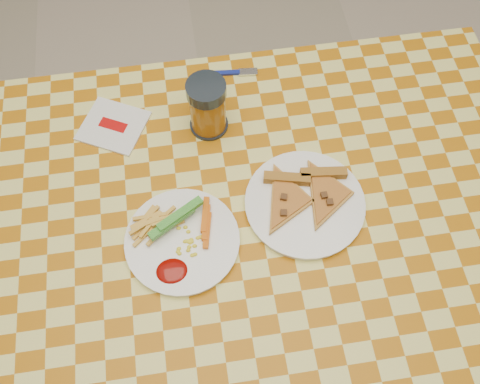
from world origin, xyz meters
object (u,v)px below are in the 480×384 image
at_px(table, 235,243).
at_px(drink_glass, 208,107).
at_px(plate_right, 305,204).
at_px(plate_left, 182,241).

distance_m(table, drink_glass, 0.29).
relative_size(table, drink_glass, 9.62).
xyz_separation_m(plate_right, drink_glass, (-0.16, 0.22, 0.06)).
height_order(plate_left, plate_right, same).
height_order(plate_right, drink_glass, drink_glass).
bearing_deg(plate_right, plate_left, -170.03).
bearing_deg(plate_left, drink_glass, 72.39).
bearing_deg(plate_right, table, -168.50).
height_order(plate_left, drink_glass, drink_glass).
relative_size(plate_right, drink_glass, 1.74).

